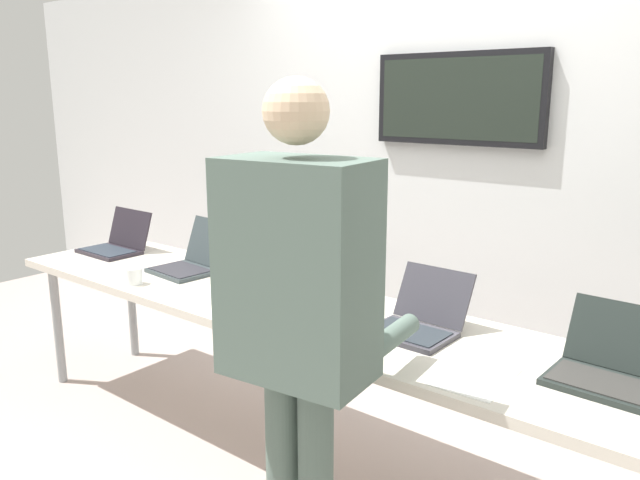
# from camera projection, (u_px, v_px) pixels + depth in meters

# --- Properties ---
(ground) EXTENTS (8.00, 8.00, 0.04)m
(ground) POSITION_uv_depth(u_px,v_px,m) (312.00, 470.00, 2.83)
(ground) COLOR #A8968F
(back_wall) EXTENTS (8.00, 0.11, 2.45)m
(back_wall) POSITION_uv_depth(u_px,v_px,m) (443.00, 172.00, 3.40)
(back_wall) COLOR silver
(back_wall) RESTS_ON ground
(workbench) EXTENTS (3.59, 0.70, 0.75)m
(workbench) POSITION_uv_depth(u_px,v_px,m) (312.00, 320.00, 2.67)
(workbench) COLOR beige
(workbench) RESTS_ON ground
(laptop_station_0) EXTENTS (0.36, 0.31, 0.24)m
(laptop_station_0) POSITION_uv_depth(u_px,v_px,m) (117.00, 243.00, 3.64)
(laptop_station_0) COLOR #262028
(laptop_station_0) RESTS_ON workbench
(laptop_station_1) EXTENTS (0.35, 0.37, 0.25)m
(laptop_station_1) POSITION_uv_depth(u_px,v_px,m) (192.00, 260.00, 3.24)
(laptop_station_1) COLOR #333D3F
(laptop_station_1) RESTS_ON workbench
(laptop_station_2) EXTENTS (0.33, 0.31, 0.25)m
(laptop_station_2) POSITION_uv_depth(u_px,v_px,m) (293.00, 286.00, 2.80)
(laptop_station_2) COLOR #ACAFBB
(laptop_station_2) RESTS_ON workbench
(laptop_station_3) EXTENTS (0.31, 0.34, 0.23)m
(laptop_station_3) POSITION_uv_depth(u_px,v_px,m) (419.00, 319.00, 2.40)
(laptop_station_3) COLOR #35333B
(laptop_station_3) RESTS_ON workbench
(laptop_station_4) EXTENTS (0.33, 0.34, 0.23)m
(laptop_station_4) POSITION_uv_depth(u_px,v_px,m) (608.00, 365.00, 1.98)
(laptop_station_4) COLOR #212825
(laptop_station_4) RESTS_ON workbench
(person) EXTENTS (0.48, 0.63, 1.69)m
(person) POSITION_uv_depth(u_px,v_px,m) (299.00, 308.00, 1.84)
(person) COLOR #52665C
(person) RESTS_ON ground
(coffee_mug) EXTENTS (0.08, 0.08, 0.08)m
(coffee_mug) POSITION_uv_depth(u_px,v_px,m) (134.00, 276.00, 3.01)
(coffee_mug) COLOR white
(coffee_mug) RESTS_ON workbench
(paper_sheet) EXTENTS (0.22, 0.30, 0.00)m
(paper_sheet) POSITION_uv_depth(u_px,v_px,m) (476.00, 377.00, 2.02)
(paper_sheet) COLOR white
(paper_sheet) RESTS_ON workbench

